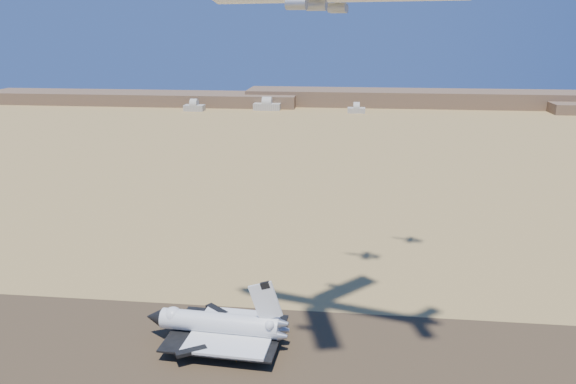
# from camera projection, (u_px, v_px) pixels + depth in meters

# --- Properties ---
(ground) EXTENTS (1200.00, 1200.00, 0.00)m
(ground) POSITION_uv_depth(u_px,v_px,m) (224.00, 348.00, 164.51)
(ground) COLOR #AA8B4B
(ground) RESTS_ON ground
(runway) EXTENTS (600.00, 50.00, 0.06)m
(runway) POSITION_uv_depth(u_px,v_px,m) (224.00, 348.00, 164.50)
(runway) COLOR #4A3A25
(runway) RESTS_ON ground
(ridgeline) EXTENTS (960.00, 90.00, 18.00)m
(ridgeline) POSITION_uv_depth(u_px,v_px,m) (378.00, 100.00, 657.66)
(ridgeline) COLOR brown
(ridgeline) RESTS_ON ground
(hangars) EXTENTS (200.50, 29.50, 30.00)m
(hangars) POSITION_uv_depth(u_px,v_px,m) (263.00, 106.00, 625.93)
(hangars) COLOR #BBB7A5
(hangars) RESTS_ON ground
(shuttle) EXTENTS (43.51, 28.30, 21.40)m
(shuttle) POSITION_uv_depth(u_px,v_px,m) (219.00, 325.00, 165.77)
(shuttle) COLOR white
(shuttle) RESTS_ON runway
(crew_a) EXTENTS (0.56, 0.73, 1.81)m
(crew_a) POSITION_uv_depth(u_px,v_px,m) (242.00, 353.00, 160.14)
(crew_a) COLOR orange
(crew_a) RESTS_ON runway
(crew_b) EXTENTS (0.74, 0.90, 1.62)m
(crew_b) POSITION_uv_depth(u_px,v_px,m) (237.00, 359.00, 157.56)
(crew_b) COLOR orange
(crew_b) RESTS_ON runway
(crew_c) EXTENTS (1.07, 1.07, 1.71)m
(crew_c) POSITION_uv_depth(u_px,v_px,m) (246.00, 355.00, 159.61)
(crew_c) COLOR orange
(crew_c) RESTS_ON runway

